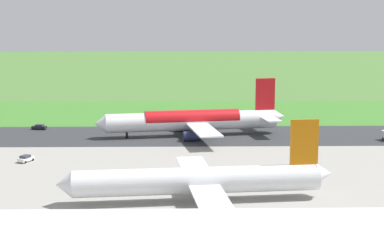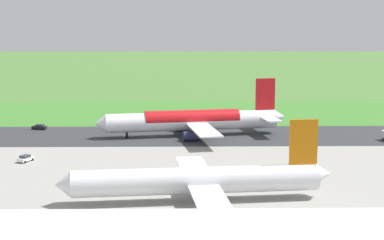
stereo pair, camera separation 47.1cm
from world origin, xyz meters
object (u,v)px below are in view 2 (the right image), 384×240
(airliner_main, at_px, (193,120))
(traffic_cone_orange, at_px, (155,119))
(no_stopping_sign, at_px, (165,116))
(airliner_parked_mid, at_px, (198,180))
(service_car_ops, at_px, (26,158))
(service_car_followme, at_px, (40,127))

(airliner_main, bearing_deg, traffic_cone_orange, -67.23)
(no_stopping_sign, bearing_deg, traffic_cone_orange, -44.56)
(airliner_parked_mid, height_order, traffic_cone_orange, airliner_parked_mid)
(airliner_parked_mid, distance_m, service_car_ops, 50.69)
(no_stopping_sign, height_order, traffic_cone_orange, no_stopping_sign)
(airliner_main, height_order, no_stopping_sign, airliner_main)
(service_car_ops, distance_m, no_stopping_sign, 64.13)
(service_car_ops, relative_size, no_stopping_sign, 1.80)
(airliner_main, distance_m, no_stopping_sign, 26.63)
(airliner_parked_mid, bearing_deg, airliner_main, -90.26)
(airliner_main, relative_size, no_stopping_sign, 21.21)
(service_car_ops, xyz_separation_m, no_stopping_sign, (-30.68, -56.32, 0.67))
(service_car_followme, height_order, no_stopping_sign, no_stopping_sign)
(airliner_parked_mid, height_order, service_car_ops, airliner_parked_mid)
(airliner_main, bearing_deg, airliner_parked_mid, 89.74)
(service_car_followme, distance_m, traffic_cone_orange, 37.87)
(airliner_parked_mid, xyz_separation_m, service_car_followme, (45.00, -73.81, -3.21))
(airliner_main, height_order, airliner_parked_mid, airliner_main)
(airliner_parked_mid, bearing_deg, traffic_cone_orange, -82.85)
(traffic_cone_orange, bearing_deg, airliner_main, 112.77)
(airliner_main, bearing_deg, no_stopping_sign, -70.81)
(service_car_followme, relative_size, no_stopping_sign, 1.75)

